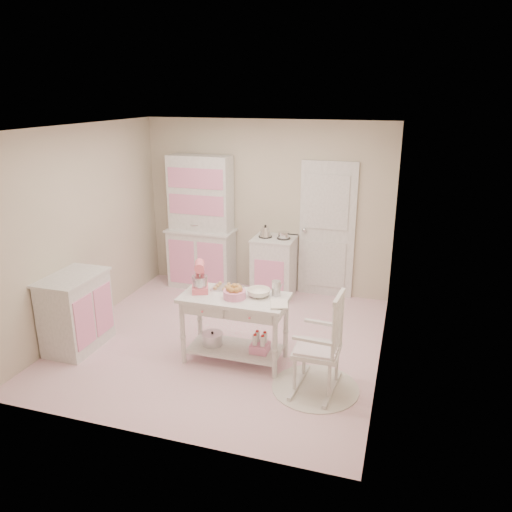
% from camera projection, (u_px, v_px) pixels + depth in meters
% --- Properties ---
extents(room_shell, '(3.84, 3.84, 2.62)m').
position_uv_depth(room_shell, '(220.00, 212.00, 5.74)').
color(room_shell, pink).
rests_on(room_shell, ground).
extents(door, '(0.82, 0.05, 2.04)m').
position_uv_depth(door, '(327.00, 230.00, 7.36)').
color(door, white).
rests_on(door, ground).
extents(hutch, '(1.06, 0.50, 2.08)m').
position_uv_depth(hutch, '(201.00, 223.00, 7.71)').
color(hutch, white).
rests_on(hutch, ground).
extents(stove, '(0.62, 0.57, 0.92)m').
position_uv_depth(stove, '(274.00, 267.00, 7.51)').
color(stove, white).
rests_on(stove, ground).
extents(base_cabinet, '(0.54, 0.84, 0.92)m').
position_uv_depth(base_cabinet, '(76.00, 312.00, 5.97)').
color(base_cabinet, white).
rests_on(base_cabinet, ground).
extents(lace_rug, '(0.92, 0.92, 0.01)m').
position_uv_depth(lace_rug, '(315.00, 388.00, 5.25)').
color(lace_rug, white).
rests_on(lace_rug, ground).
extents(rocking_chair, '(0.54, 0.76, 1.10)m').
position_uv_depth(rocking_chair, '(317.00, 341.00, 5.08)').
color(rocking_chair, white).
rests_on(rocking_chair, ground).
extents(work_table, '(1.20, 0.60, 0.80)m').
position_uv_depth(work_table, '(235.00, 328.00, 5.69)').
color(work_table, white).
rests_on(work_table, ground).
extents(stand_mixer, '(0.29, 0.33, 0.34)m').
position_uv_depth(stand_mixer, '(200.00, 277.00, 5.65)').
color(stand_mixer, '#FC6A7C').
rests_on(stand_mixer, work_table).
extents(cookie_tray, '(0.34, 0.24, 0.02)m').
position_uv_depth(cookie_tray, '(227.00, 288.00, 5.77)').
color(cookie_tray, silver).
rests_on(cookie_tray, work_table).
extents(bread_basket, '(0.25, 0.25, 0.09)m').
position_uv_depth(bread_basket, '(234.00, 294.00, 5.50)').
color(bread_basket, pink).
rests_on(bread_basket, work_table).
extents(mixing_bowl, '(0.26, 0.26, 0.08)m').
position_uv_depth(mixing_bowl, '(259.00, 293.00, 5.55)').
color(mixing_bowl, white).
rests_on(mixing_bowl, work_table).
extents(metal_pitcher, '(0.10, 0.10, 0.17)m').
position_uv_depth(metal_pitcher, '(276.00, 288.00, 5.56)').
color(metal_pitcher, silver).
rests_on(metal_pitcher, work_table).
extents(recipe_book, '(0.25, 0.29, 0.02)m').
position_uv_depth(recipe_book, '(270.00, 304.00, 5.33)').
color(recipe_book, white).
rests_on(recipe_book, work_table).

